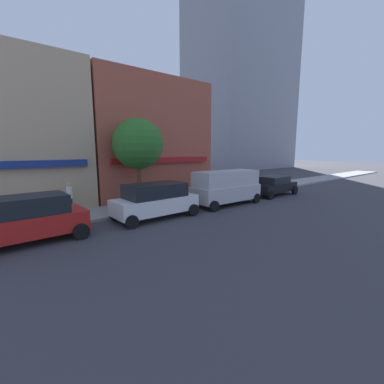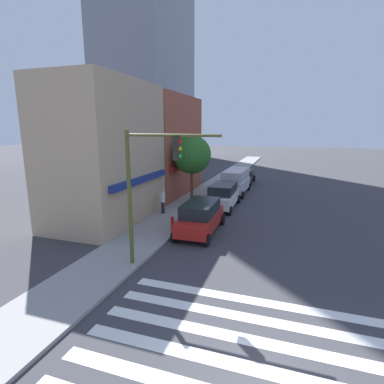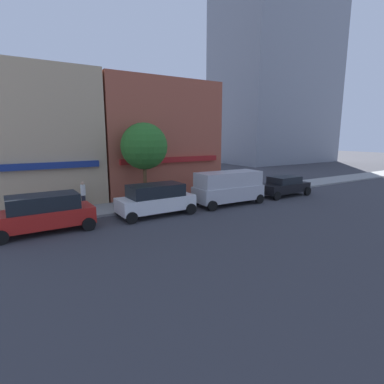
# 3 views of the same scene
# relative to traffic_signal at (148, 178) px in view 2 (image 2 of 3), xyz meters

# --- Properties ---
(sidewalk_left) EXTENTS (120.00, 3.00, 0.15)m
(sidewalk_left) POSITION_rel_traffic_signal_xyz_m (-4.95, 2.04, -4.13)
(sidewalk_left) COLOR gray
(sidewalk_left) RESTS_ON ground_plane
(storefront_row) EXTENTS (18.19, 5.30, 9.29)m
(storefront_row) POSITION_rel_traffic_signal_xyz_m (10.66, 6.03, 0.41)
(storefront_row) COLOR tan
(storefront_row) RESTS_ON ground_plane
(tower_distant) EXTENTS (20.99, 13.59, 60.55)m
(tower_distant) POSITION_rel_traffic_signal_xyz_m (46.85, 23.34, 26.07)
(tower_distant) COLOR gray
(tower_distant) RESTS_ON ground_plane
(traffic_signal) EXTENTS (0.32, 4.21, 6.20)m
(traffic_signal) POSITION_rel_traffic_signal_xyz_m (0.00, 0.00, 0.00)
(traffic_signal) COLOR #474C1E
(traffic_signal) RESTS_ON ground_plane
(suv_red) EXTENTS (4.74, 2.12, 1.94)m
(suv_red) POSITION_rel_traffic_signal_xyz_m (5.32, -0.76, -3.17)
(suv_red) COLOR #B21E19
(suv_red) RESTS_ON ground_plane
(suv_white) EXTENTS (4.73, 2.12, 1.94)m
(suv_white) POSITION_rel_traffic_signal_xyz_m (11.53, -0.76, -3.17)
(suv_white) COLOR white
(suv_white) RESTS_ON ground_plane
(van_silver) EXTENTS (5.05, 2.22, 2.34)m
(van_silver) POSITION_rel_traffic_signal_xyz_m (17.18, -0.76, -2.92)
(van_silver) COLOR #B7B7BC
(van_silver) RESTS_ON ground_plane
(sedan_black) EXTENTS (4.44, 2.02, 1.59)m
(sedan_black) POSITION_rel_traffic_signal_xyz_m (22.96, -0.76, -3.36)
(sedan_black) COLOR black
(sedan_black) RESTS_ON ground_plane
(pedestrian_white_shirt) EXTENTS (0.32, 0.32, 1.77)m
(pedestrian_white_shirt) POSITION_rel_traffic_signal_xyz_m (8.02, 2.93, -3.13)
(pedestrian_white_shirt) COLOR #23232D
(pedestrian_white_shirt) RESTS_ON sidewalk_left
(fire_hydrant) EXTENTS (0.24, 0.24, 0.84)m
(fire_hydrant) POSITION_rel_traffic_signal_xyz_m (4.94, 0.94, -3.59)
(fire_hydrant) COLOR red
(fire_hydrant) RESTS_ON sidewalk_left
(street_tree) EXTENTS (3.18, 3.18, 5.58)m
(street_tree) POSITION_rel_traffic_signal_xyz_m (12.03, 2.04, -0.08)
(street_tree) COLOR brown
(street_tree) RESTS_ON sidewalk_left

